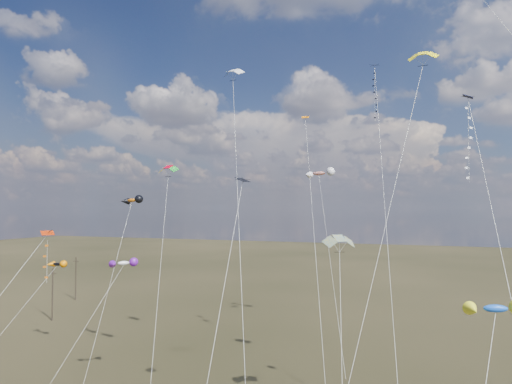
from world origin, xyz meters
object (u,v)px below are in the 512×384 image
(utility_pole_far, at_px, (76,278))
(novelty_black_orange, at_px, (57,264))
(parafoil_yellow, at_px, (422,55))
(utility_pole_near, at_px, (52,294))
(diamond_black_high, at_px, (376,103))

(utility_pole_far, xyz_separation_m, novelty_black_orange, (19.24, -24.98, 6.27))
(utility_pole_far, relative_size, parafoil_yellow, 0.26)
(utility_pole_near, bearing_deg, diamond_black_high, -0.59)
(utility_pole_near, xyz_separation_m, utility_pole_far, (-8.00, 14.00, 0.00))
(utility_pole_far, height_order, parafoil_yellow, parafoil_yellow)
(utility_pole_near, height_order, utility_pole_far, same)
(parafoil_yellow, relative_size, novelty_black_orange, 2.85)
(diamond_black_high, relative_size, parafoil_yellow, 1.13)
(parafoil_yellow, bearing_deg, novelty_black_orange, 174.05)
(utility_pole_far, bearing_deg, diamond_black_high, -14.30)
(utility_pole_far, xyz_separation_m, diamond_black_high, (56.92, -14.51, 25.67))
(novelty_black_orange, bearing_deg, utility_pole_far, 127.60)
(utility_pole_near, height_order, parafoil_yellow, parafoil_yellow)
(diamond_black_high, relative_size, novelty_black_orange, 3.22)
(utility_pole_near, bearing_deg, novelty_black_orange, -44.33)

